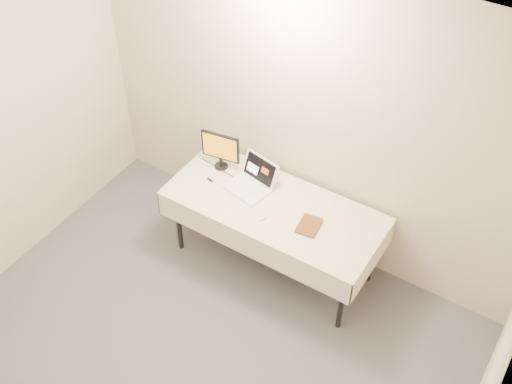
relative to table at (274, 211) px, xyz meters
The scene contains 9 objects.
back_wall 0.81m from the table, 90.00° to the left, with size 4.00×0.10×2.70m, color beige.
table is the anchor object (origin of this frame).
laptop 0.33m from the table, 160.18° to the left, with size 0.42×0.41×0.24m.
monitor 0.73m from the table, 165.60° to the left, with size 0.35×0.14×0.36m.
book 0.34m from the table, 13.38° to the right, with size 0.17×0.02×0.23m, color brown.
alarm_clock 0.42m from the table, 147.76° to the left, with size 0.13×0.08×0.05m.
clicker 0.20m from the table, 90.10° to the right, with size 0.04×0.08×0.02m, color silver.
paper_form 0.33m from the table, 11.78° to the left, with size 0.10×0.25×0.00m, color #B6E4B5.
usb_dongle 0.64m from the table, behind, with size 0.06×0.02×0.01m, color black.
Camera 1 is at (1.91, -1.24, 4.52)m, focal length 45.00 mm.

